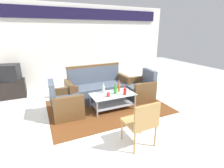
% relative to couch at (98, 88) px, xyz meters
% --- Properties ---
extents(ground_plane, '(14.00, 14.00, 0.00)m').
position_rel_couch_xyz_m(ground_plane, '(0.15, -1.38, -0.32)').
color(ground_plane, white).
extents(wall_back, '(6.52, 0.19, 2.80)m').
position_rel_couch_xyz_m(wall_back, '(0.15, 1.67, 1.16)').
color(wall_back, silver).
rests_on(wall_back, ground).
extents(rug, '(2.99, 2.10, 0.01)m').
position_rel_couch_xyz_m(rug, '(0.04, -0.66, -0.31)').
color(rug, brown).
rests_on(rug, ground).
extents(couch, '(1.82, 0.80, 0.96)m').
position_rel_couch_xyz_m(couch, '(0.00, 0.00, 0.00)').
color(couch, '#4C5666').
rests_on(couch, rug).
extents(armchair_left, '(0.73, 0.79, 0.85)m').
position_rel_couch_xyz_m(armchair_left, '(-1.04, -0.68, -0.03)').
color(armchair_left, '#4C5666').
rests_on(armchair_left, rug).
extents(armchair_right, '(0.75, 0.81, 0.85)m').
position_rel_couch_xyz_m(armchair_right, '(1.12, -0.56, -0.03)').
color(armchair_right, '#4C5666').
rests_on(armchair_right, rug).
extents(coffee_table, '(1.10, 0.60, 0.40)m').
position_rel_couch_xyz_m(coffee_table, '(0.10, -0.82, -0.04)').
color(coffee_table, silver).
rests_on(coffee_table, rug).
extents(bottle_red, '(0.08, 0.08, 0.22)m').
position_rel_couch_xyz_m(bottle_red, '(0.36, -0.99, 0.18)').
color(bottle_red, red).
rests_on(bottle_red, coffee_table).
extents(bottle_orange, '(0.06, 0.06, 0.31)m').
position_rel_couch_xyz_m(bottle_orange, '(0.34, -0.72, 0.21)').
color(bottle_orange, '#D85919').
rests_on(bottle_orange, coffee_table).
extents(bottle_green, '(0.07, 0.07, 0.29)m').
position_rel_couch_xyz_m(bottle_green, '(0.18, -0.83, 0.20)').
color(bottle_green, '#2D8C38').
rests_on(bottle_green, coffee_table).
extents(bottle_clear, '(0.07, 0.07, 0.25)m').
position_rel_couch_xyz_m(bottle_clear, '(-0.07, -0.64, 0.19)').
color(bottle_clear, silver).
rests_on(bottle_clear, coffee_table).
extents(cup, '(0.08, 0.08, 0.10)m').
position_rel_couch_xyz_m(cup, '(-0.06, -0.94, 0.14)').
color(cup, red).
rests_on(cup, coffee_table).
extents(tv_stand, '(0.80, 0.50, 0.52)m').
position_rel_couch_xyz_m(tv_stand, '(-2.34, 1.17, -0.06)').
color(tv_stand, black).
rests_on(tv_stand, ground).
extents(television, '(0.68, 0.56, 0.48)m').
position_rel_couch_xyz_m(television, '(-2.34, 1.17, 0.44)').
color(television, black).
rests_on(television, tv_stand).
extents(wicker_chair, '(0.49, 0.49, 0.84)m').
position_rel_couch_xyz_m(wicker_chair, '(-0.06, -2.35, 0.18)').
color(wicker_chair, '#AD844C').
rests_on(wicker_chair, ground).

